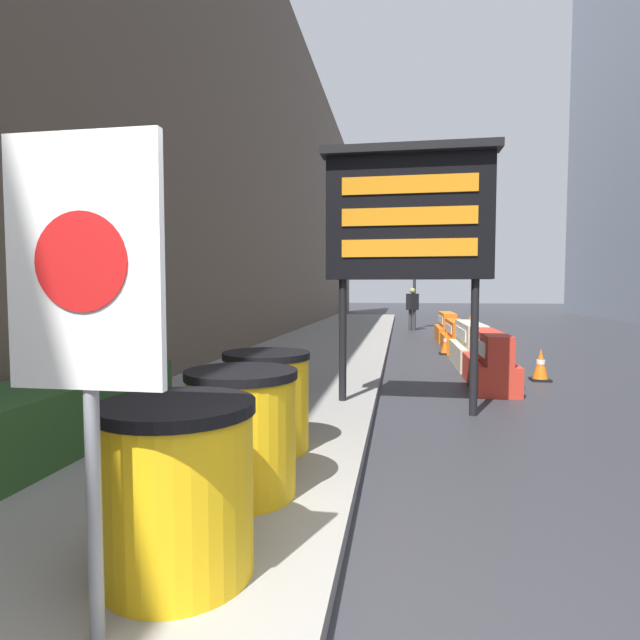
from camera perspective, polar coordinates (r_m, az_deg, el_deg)
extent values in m
cube|color=brown|center=(12.86, -9.85, 21.64)|extent=(0.40, 50.40, 11.20)
cube|color=#284C23|center=(4.82, -32.44, -10.75)|extent=(0.90, 4.11, 0.61)
cylinder|color=yellow|center=(2.76, -15.91, -18.55)|extent=(0.76, 0.76, 0.83)
cylinder|color=black|center=(2.63, -16.07, -9.56)|extent=(0.79, 0.79, 0.06)
cylinder|color=yellow|center=(3.64, -8.92, -13.02)|extent=(0.76, 0.76, 0.83)
cylinder|color=black|center=(3.54, -8.99, -6.13)|extent=(0.79, 0.79, 0.06)
cylinder|color=yellow|center=(4.60, -6.12, -9.52)|extent=(0.76, 0.76, 0.83)
cylinder|color=black|center=(4.52, -6.15, -4.04)|extent=(0.79, 0.79, 0.06)
cylinder|color=gray|center=(2.27, -24.53, -13.97)|extent=(0.06, 0.06, 1.55)
cube|color=white|center=(2.15, -25.34, 6.00)|extent=(0.65, 0.04, 1.00)
cylinder|color=red|center=(2.13, -25.71, 6.02)|extent=(0.39, 0.01, 0.39)
cylinder|color=black|center=(6.50, 2.61, -2.92)|extent=(0.10, 0.10, 1.71)
cylinder|color=black|center=(6.52, 17.21, -3.05)|extent=(0.10, 0.10, 1.71)
cube|color=black|center=(6.48, 10.07, 11.44)|extent=(2.06, 0.24, 1.55)
cube|color=black|center=(6.58, 10.16, 18.65)|extent=(2.18, 0.34, 0.10)
cube|color=orange|center=(6.42, 10.13, 15.03)|extent=(1.65, 0.02, 0.22)
cube|color=orange|center=(6.35, 10.09, 11.61)|extent=(1.65, 0.02, 0.22)
cube|color=orange|center=(6.31, 10.06, 8.13)|extent=(1.65, 0.02, 0.22)
cube|color=red|center=(8.62, 18.79, -5.75)|extent=(0.63, 1.91, 0.45)
cube|color=red|center=(8.56, 18.85, -2.78)|extent=(0.38, 1.91, 0.45)
cube|color=white|center=(8.53, 17.51, -2.78)|extent=(0.02, 1.52, 0.22)
cube|color=beige|center=(10.83, 16.79, -3.86)|extent=(0.65, 2.19, 0.45)
cube|color=beige|center=(10.79, 16.83, -1.48)|extent=(0.39, 2.19, 0.45)
cube|color=white|center=(10.76, 15.74, -1.47)|extent=(0.02, 1.75, 0.23)
cube|color=orange|center=(13.47, 15.28, -2.56)|extent=(0.65, 2.13, 0.39)
cube|color=orange|center=(13.43, 15.31, -0.89)|extent=(0.39, 2.13, 0.39)
cube|color=white|center=(13.41, 14.43, -0.88)|extent=(0.02, 1.71, 0.20)
cube|color=orange|center=(15.99, 14.32, -1.53)|extent=(0.64, 1.97, 0.44)
cube|color=orange|center=(15.95, 14.34, 0.05)|extent=(0.38, 1.97, 0.44)
cube|color=white|center=(15.94, 13.61, 0.05)|extent=(0.02, 1.57, 0.22)
cube|color=black|center=(17.21, 16.76, -1.89)|extent=(0.43, 0.43, 0.04)
cone|color=orange|center=(17.18, 16.78, -0.61)|extent=(0.34, 0.34, 0.73)
cylinder|color=white|center=(17.18, 16.78, -0.49)|extent=(0.20, 0.20, 0.10)
cube|color=black|center=(12.64, 14.25, -3.73)|extent=(0.33, 0.33, 0.04)
cone|color=orange|center=(12.61, 14.27, -2.38)|extent=(0.27, 0.27, 0.56)
cylinder|color=white|center=(12.61, 14.27, -2.26)|extent=(0.15, 0.15, 0.08)
cube|color=black|center=(9.52, 23.87, -6.25)|extent=(0.32, 0.32, 0.04)
cone|color=orange|center=(9.48, 23.91, -4.57)|extent=(0.25, 0.25, 0.52)
cylinder|color=white|center=(9.48, 23.92, -4.41)|extent=(0.15, 0.15, 0.07)
cylinder|color=#2D2D30|center=(20.62, 10.74, 3.96)|extent=(0.12, 0.12, 3.57)
cube|color=black|center=(20.52, 10.79, 7.78)|extent=(0.28, 0.28, 0.84)
sphere|color=red|center=(20.40, 10.82, 8.60)|extent=(0.15, 0.15, 0.15)
sphere|color=#392C06|center=(20.37, 10.81, 7.81)|extent=(0.15, 0.15, 0.15)
sphere|color=black|center=(20.35, 10.80, 7.03)|extent=(0.15, 0.15, 0.15)
cylinder|color=#333338|center=(19.85, 10.28, -0.01)|extent=(0.13, 0.13, 0.80)
cylinder|color=#333338|center=(19.85, 10.71, -0.01)|extent=(0.13, 0.13, 0.80)
cube|color=black|center=(19.82, 10.52, 2.07)|extent=(0.50, 0.48, 0.64)
sphere|color=#919C56|center=(19.81, 10.53, 3.31)|extent=(0.22, 0.22, 0.22)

